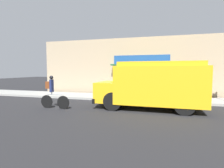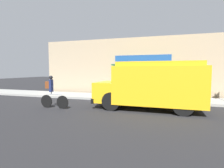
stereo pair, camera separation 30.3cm
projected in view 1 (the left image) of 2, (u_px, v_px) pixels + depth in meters
ground_plane at (131, 102)px, 10.68m from camera, size 70.00×70.00×0.00m
sidewalk at (134, 98)px, 11.80m from camera, size 28.00×2.36×0.14m
storefront at (138, 67)px, 13.15m from camera, size 15.73×0.92×4.39m
school_bus at (153, 84)px, 8.78m from camera, size 5.27×2.79×2.34m
cyclist at (53, 93)px, 8.86m from camera, size 1.63×0.20×1.67m
trash_bin at (186, 90)px, 11.58m from camera, size 0.56×0.56×0.93m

